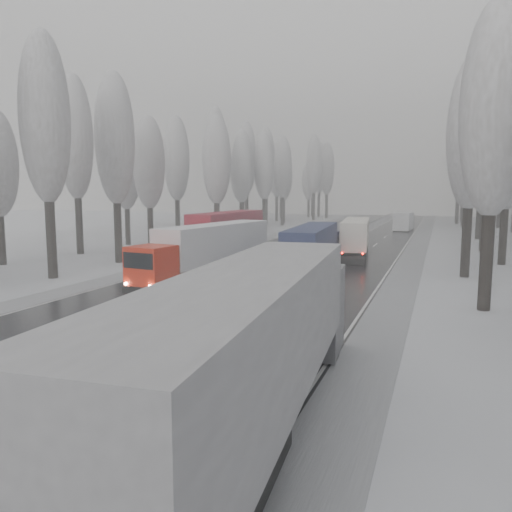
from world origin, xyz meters
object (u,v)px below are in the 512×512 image
Objects in this scene: box_truck_distant at (404,221)px; truck_red_white at (209,247)px; truck_blue_box at (314,246)px; truck_cream_box at (356,235)px; truck_red_red at (224,230)px; truck_grey_tarp at (260,335)px.

truck_red_white is (-10.49, -53.67, 0.77)m from box_truck_distant.
truck_blue_box reaches higher than truck_cream_box.
truck_cream_box is at bearing 16.01° from truck_red_red.
truck_blue_box is at bearing -37.00° from truck_red_red.
truck_cream_box is 18.76m from truck_red_white.
truck_red_red is (-4.60, 13.13, 0.22)m from truck_red_white.
truck_red_white is at bearing -70.58° from truck_red_red.
truck_red_red is at bearing 111.18° from truck_grey_tarp.
box_truck_distant is 43.27m from truck_red_red.
truck_blue_box reaches higher than box_truck_distant.
truck_red_white reaches higher than truck_cream_box.
truck_red_white reaches higher than truck_blue_box.
box_truck_distant is (-1.32, 75.02, -1.08)m from truck_grey_tarp.
truck_red_red is (-11.64, 8.81, 0.31)m from truck_blue_box.
truck_red_white reaches higher than box_truck_distant.
truck_grey_tarp is 26.12m from truck_blue_box.
truck_red_red is at bearing -107.05° from box_truck_distant.
box_truck_distant is at bearing 86.74° from truck_grey_tarp.
truck_grey_tarp is 1.04× the size of truck_red_red.
truck_blue_box is at bearing -90.64° from box_truck_distant.
truck_cream_box reaches higher than box_truck_distant.
truck_grey_tarp reaches higher than truck_red_red.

